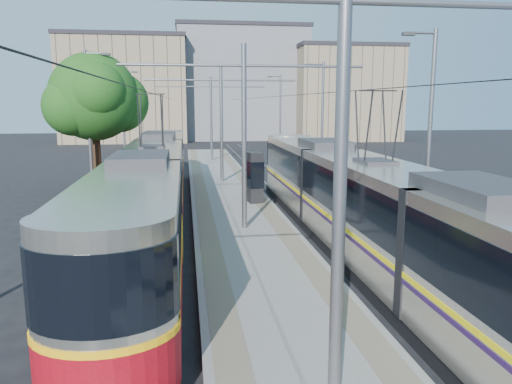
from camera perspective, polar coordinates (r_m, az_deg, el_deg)
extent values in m
plane|color=black|center=(12.27, 3.21, -14.59)|extent=(160.00, 160.00, 0.00)
cube|color=gray|center=(28.45, -3.45, 0.03)|extent=(4.00, 50.00, 0.30)
cube|color=gray|center=(28.35, -6.37, 0.26)|extent=(0.70, 50.00, 0.01)
cube|color=gray|center=(28.58, -0.55, 0.41)|extent=(0.70, 50.00, 0.01)
cube|color=gray|center=(28.47, -12.14, -0.45)|extent=(0.07, 70.00, 0.03)
cube|color=gray|center=(28.40, -9.25, -0.38)|extent=(0.07, 70.00, 0.03)
cube|color=gray|center=(28.84, 2.27, -0.10)|extent=(0.07, 70.00, 0.03)
cube|color=gray|center=(29.13, 5.05, -0.03)|extent=(0.07, 70.00, 0.03)
cube|color=black|center=(21.73, -11.50, -3.19)|extent=(2.30, 27.66, 0.40)
cube|color=#AAA69C|center=(21.42, -11.65, 1.11)|extent=(2.40, 26.06, 2.90)
cube|color=black|center=(21.35, -11.70, 2.44)|extent=(2.43, 26.06, 1.30)
cube|color=#FFB00D|center=(21.48, -11.61, 0.06)|extent=(2.43, 26.06, 0.12)
cube|color=#9E0915|center=(21.57, -11.57, -1.25)|extent=(2.42, 26.06, 1.10)
cube|color=#2D2D30|center=(21.23, -11.80, 5.38)|extent=(1.68, 3.00, 0.30)
cube|color=black|center=(16.57, 13.01, -7.44)|extent=(2.30, 27.90, 0.40)
cube|color=beige|center=(16.16, 13.24, -1.85)|extent=(2.40, 26.30, 2.90)
cube|color=black|center=(16.07, 13.32, -0.11)|extent=(2.43, 26.30, 1.30)
cube|color=yellow|center=(16.25, 13.19, -3.23)|extent=(2.43, 26.30, 0.12)
cube|color=#281241|center=(16.28, 13.17, -3.75)|extent=(2.43, 26.30, 0.10)
cube|color=#2D2D30|center=(15.91, 13.48, 3.79)|extent=(1.68, 3.00, 0.30)
cylinder|color=slate|center=(7.39, 9.54, -0.36)|extent=(0.20, 0.20, 7.00)
cylinder|color=slate|center=(7.40, 10.19, 20.66)|extent=(9.20, 0.10, 0.10)
cylinder|color=slate|center=(19.10, -1.37, 6.13)|extent=(0.20, 0.20, 7.00)
cylinder|color=slate|center=(19.11, -1.40, 14.24)|extent=(9.20, 0.10, 0.10)
cylinder|color=slate|center=(31.03, -3.97, 7.65)|extent=(0.20, 0.20, 7.00)
cylinder|color=slate|center=(31.04, -4.04, 12.63)|extent=(9.20, 0.10, 0.10)
cylinder|color=slate|center=(43.00, -5.14, 8.31)|extent=(0.20, 0.20, 7.00)
cylinder|color=slate|center=(43.01, -5.19, 11.91)|extent=(9.20, 0.10, 0.10)
cylinder|color=black|center=(27.96, -11.07, 10.80)|extent=(0.02, 70.00, 0.02)
cylinder|color=black|center=(28.53, 3.79, 10.95)|extent=(0.02, 70.00, 0.02)
cylinder|color=slate|center=(29.43, -18.54, 7.41)|extent=(0.18, 0.18, 8.00)
cube|color=#2D2D30|center=(29.35, -16.78, 14.83)|extent=(0.50, 0.22, 0.12)
cylinder|color=slate|center=(45.25, -14.91, 8.36)|extent=(0.18, 0.18, 8.00)
cube|color=#2D2D30|center=(45.20, -13.70, 13.17)|extent=(0.50, 0.22, 0.12)
cylinder|color=slate|center=(21.30, 19.24, 6.53)|extent=(0.18, 0.18, 8.00)
cube|color=#2D2D30|center=(20.96, 17.06, 16.88)|extent=(0.50, 0.22, 0.12)
cylinder|color=slate|center=(36.27, 7.58, 8.25)|extent=(0.18, 0.18, 8.00)
cube|color=#2D2D30|center=(36.07, 5.99, 14.24)|extent=(0.50, 0.22, 0.12)
cylinder|color=slate|center=(51.86, 2.79, 8.86)|extent=(0.18, 0.18, 8.00)
cube|color=#2D2D30|center=(51.72, 1.60, 13.02)|extent=(0.50, 0.22, 0.12)
cube|color=black|center=(24.53, -0.17, 1.70)|extent=(0.77, 1.14, 2.47)
cube|color=black|center=(24.51, -0.17, 2.07)|extent=(0.81, 1.19, 1.29)
cylinder|color=#382314|center=(30.40, -17.66, 3.09)|extent=(0.46, 0.46, 3.31)
sphere|color=#1E4914|center=(30.20, -18.06, 10.31)|extent=(4.97, 4.97, 4.97)
sphere|color=#1E4914|center=(30.83, -15.46, 9.85)|extent=(3.52, 3.52, 3.52)
cube|color=gray|center=(71.37, -14.58, 11.06)|extent=(16.00, 12.00, 13.38)
cube|color=#262328|center=(71.86, -14.83, 16.59)|extent=(16.32, 12.24, 0.50)
cube|color=slate|center=(75.42, -1.82, 12.03)|extent=(18.00, 14.00, 15.29)
cube|color=#262328|center=(76.09, -1.86, 17.98)|extent=(18.36, 14.28, 0.50)
cube|color=gray|center=(72.43, 10.00, 10.83)|extent=(14.00, 10.00, 12.44)
cube|color=#262328|center=(72.81, 10.17, 15.93)|extent=(14.28, 10.20, 0.50)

